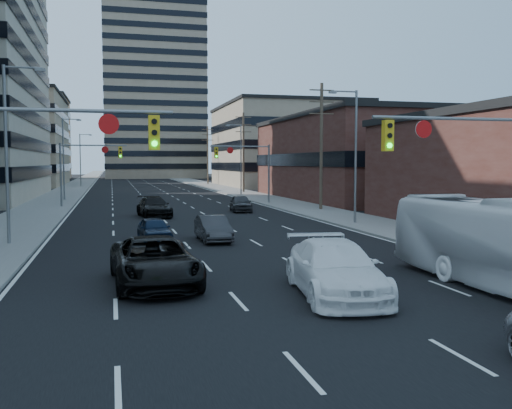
% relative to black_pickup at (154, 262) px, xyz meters
% --- Properties ---
extents(ground, '(400.00, 400.00, 0.00)m').
position_rel_black_pickup_xyz_m(ground, '(4.08, -8.92, -0.82)').
color(ground, black).
rests_on(ground, ground).
extents(road_surface, '(18.00, 300.00, 0.02)m').
position_rel_black_pickup_xyz_m(road_surface, '(4.08, 121.08, -0.81)').
color(road_surface, black).
rests_on(road_surface, ground).
extents(sidewalk_left, '(5.00, 300.00, 0.15)m').
position_rel_black_pickup_xyz_m(sidewalk_left, '(-7.42, 121.08, -0.75)').
color(sidewalk_left, slate).
rests_on(sidewalk_left, ground).
extents(sidewalk_right, '(5.00, 300.00, 0.15)m').
position_rel_black_pickup_xyz_m(sidewalk_right, '(15.58, 121.08, -0.75)').
color(sidewalk_right, slate).
rests_on(sidewalk_right, ground).
extents(office_left_far, '(20.00, 30.00, 16.00)m').
position_rel_black_pickup_xyz_m(office_left_far, '(-19.92, 91.08, 7.18)').
color(office_left_far, gray).
rests_on(office_left_far, ground).
extents(storefront_right_mid, '(20.00, 30.00, 9.00)m').
position_rel_black_pickup_xyz_m(storefront_right_mid, '(28.08, 41.08, 3.68)').
color(storefront_right_mid, '#472119').
rests_on(storefront_right_mid, ground).
extents(office_right_far, '(22.00, 28.00, 14.00)m').
position_rel_black_pickup_xyz_m(office_right_far, '(29.08, 79.08, 6.18)').
color(office_right_far, gray).
rests_on(office_right_far, ground).
extents(apartment_tower, '(26.00, 26.00, 58.00)m').
position_rel_black_pickup_xyz_m(apartment_tower, '(10.08, 141.08, 28.18)').
color(apartment_tower, gray).
rests_on(apartment_tower, ground).
extents(bg_block_left, '(24.00, 24.00, 20.00)m').
position_rel_black_pickup_xyz_m(bg_block_left, '(-23.92, 131.08, 9.18)').
color(bg_block_left, '#ADA089').
rests_on(bg_block_left, ground).
extents(bg_block_right, '(22.00, 22.00, 12.00)m').
position_rel_black_pickup_xyz_m(bg_block_right, '(36.08, 121.08, 5.18)').
color(bg_block_right, gray).
rests_on(bg_block_right, ground).
extents(signal_near_left, '(6.59, 0.33, 6.00)m').
position_rel_black_pickup_xyz_m(signal_near_left, '(-3.38, -0.92, 3.50)').
color(signal_near_left, slate).
rests_on(signal_near_left, ground).
extents(signal_near_right, '(6.59, 0.33, 6.00)m').
position_rel_black_pickup_xyz_m(signal_near_right, '(11.53, -0.92, 3.50)').
color(signal_near_right, slate).
rests_on(signal_near_right, ground).
extents(signal_far_left, '(6.09, 0.33, 6.00)m').
position_rel_black_pickup_xyz_m(signal_far_left, '(-3.61, 36.08, 3.48)').
color(signal_far_left, slate).
rests_on(signal_far_left, ground).
extents(signal_far_right, '(6.09, 0.33, 6.00)m').
position_rel_black_pickup_xyz_m(signal_far_right, '(11.76, 36.08, 3.48)').
color(signal_far_right, slate).
rests_on(signal_far_right, ground).
extents(utility_pole_block, '(2.20, 0.28, 11.00)m').
position_rel_black_pickup_xyz_m(utility_pole_block, '(16.28, 27.08, 4.95)').
color(utility_pole_block, '#4C3D2D').
rests_on(utility_pole_block, ground).
extents(utility_pole_midblock, '(2.20, 0.28, 11.00)m').
position_rel_black_pickup_xyz_m(utility_pole_midblock, '(16.28, 57.08, 4.95)').
color(utility_pole_midblock, '#4C3D2D').
rests_on(utility_pole_midblock, ground).
extents(utility_pole_distant, '(2.20, 0.28, 11.00)m').
position_rel_black_pickup_xyz_m(utility_pole_distant, '(16.28, 87.08, 4.95)').
color(utility_pole_distant, '#4C3D2D').
rests_on(utility_pole_distant, ground).
extents(streetlight_left_near, '(2.03, 0.22, 9.00)m').
position_rel_black_pickup_xyz_m(streetlight_left_near, '(-6.26, 11.08, 4.23)').
color(streetlight_left_near, slate).
rests_on(streetlight_left_near, ground).
extents(streetlight_left_mid, '(2.03, 0.22, 9.00)m').
position_rel_black_pickup_xyz_m(streetlight_left_mid, '(-6.26, 46.08, 4.23)').
color(streetlight_left_mid, slate).
rests_on(streetlight_left_mid, ground).
extents(streetlight_left_far, '(2.03, 0.22, 9.00)m').
position_rel_black_pickup_xyz_m(streetlight_left_far, '(-6.26, 81.08, 4.23)').
color(streetlight_left_far, slate).
rests_on(streetlight_left_far, ground).
extents(streetlight_right_near, '(2.03, 0.22, 9.00)m').
position_rel_black_pickup_xyz_m(streetlight_right_near, '(14.42, 16.08, 4.23)').
color(streetlight_right_near, slate).
rests_on(streetlight_right_near, ground).
extents(streetlight_right_far, '(2.03, 0.22, 9.00)m').
position_rel_black_pickup_xyz_m(streetlight_right_far, '(14.42, 51.08, 4.23)').
color(streetlight_right_far, slate).
rests_on(streetlight_right_far, ground).
extents(black_pickup, '(3.00, 6.05, 1.65)m').
position_rel_black_pickup_xyz_m(black_pickup, '(0.00, 0.00, 0.00)').
color(black_pickup, black).
rests_on(black_pickup, ground).
extents(white_van, '(3.14, 6.17, 1.72)m').
position_rel_black_pickup_xyz_m(white_van, '(5.40, -2.95, 0.03)').
color(white_van, white).
rests_on(white_van, ground).
extents(sedan_blue, '(1.84, 3.91, 1.29)m').
position_rel_black_pickup_xyz_m(sedan_blue, '(0.79, 11.00, -0.18)').
color(sedan_blue, black).
rests_on(sedan_blue, ground).
extents(sedan_grey_center, '(1.50, 4.14, 1.36)m').
position_rel_black_pickup_xyz_m(sedan_grey_center, '(3.84, 10.33, -0.15)').
color(sedan_grey_center, '#2E2E30').
rests_on(sedan_grey_center, ground).
extents(sedan_black_far, '(2.69, 5.52, 1.55)m').
position_rel_black_pickup_xyz_m(sedan_black_far, '(1.77, 24.87, -0.05)').
color(sedan_black_far, black).
rests_on(sedan_black_far, ground).
extents(sedan_grey_right, '(2.12, 4.34, 1.43)m').
position_rel_black_pickup_xyz_m(sedan_grey_right, '(9.28, 27.81, -0.11)').
color(sedan_grey_right, '#313133').
rests_on(sedan_grey_right, ground).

